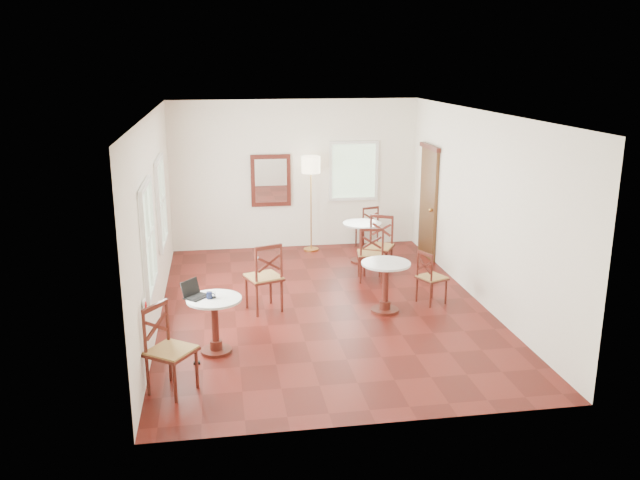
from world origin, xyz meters
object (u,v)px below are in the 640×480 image
at_px(chair_mid_b, 431,277).
at_px(chair_near_b, 169,350).
at_px(water_glass, 214,295).
at_px(cafe_table_back, 362,238).
at_px(cafe_table_near, 215,319).
at_px(chair_mid_a, 371,254).
at_px(chair_back_a, 367,226).
at_px(cafe_table_mid, 385,281).
at_px(laptop, 194,293).
at_px(floor_lamp, 311,171).
at_px(mouse, 213,297).
at_px(chair_back_b, 379,246).
at_px(power_adapter, 197,363).
at_px(chair_near_a, 264,277).
at_px(navy_mug, 210,295).

bearing_deg(chair_mid_b, chair_near_b, 96.94).
bearing_deg(water_glass, cafe_table_back, 52.61).
xyz_separation_m(cafe_table_near, water_glass, (-0.00, -0.00, 0.34)).
distance_m(chair_near_b, chair_mid_a, 4.77).
bearing_deg(chair_back_a, cafe_table_mid, 68.72).
relative_size(cafe_table_back, chair_back_a, 0.88).
xyz_separation_m(chair_mid_b, laptop, (-3.63, -1.21, 0.39)).
relative_size(floor_lamp, water_glass, 19.88).
height_order(cafe_table_back, chair_back_a, chair_back_a).
relative_size(cafe_table_near, cafe_table_mid, 0.96).
xyz_separation_m(laptop, mouse, (0.24, -0.10, -0.04)).
bearing_deg(cafe_table_near, chair_mid_b, 21.17).
bearing_deg(chair_back_b, cafe_table_mid, -72.42).
height_order(floor_lamp, water_glass, floor_lamp).
relative_size(cafe_table_back, laptop, 1.94).
xyz_separation_m(chair_near_b, floor_lamp, (2.46, 5.57, 1.10)).
height_order(chair_back_a, power_adapter, chair_back_a).
height_order(cafe_table_near, chair_near_a, chair_near_a).
distance_m(chair_mid_b, navy_mug, 3.69).
relative_size(cafe_table_near, chair_mid_b, 0.88).
relative_size(chair_back_a, mouse, 10.68).
bearing_deg(water_glass, chair_mid_b, 21.17).
xyz_separation_m(cafe_table_mid, floor_lamp, (-0.63, 3.52, 1.14)).
height_order(water_glass, power_adapter, water_glass).
bearing_deg(cafe_table_mid, chair_mid_a, 85.41).
xyz_separation_m(cafe_table_near, navy_mug, (-0.05, -0.01, 0.33)).
height_order(cafe_table_mid, water_glass, water_glass).
bearing_deg(cafe_table_near, laptop, 159.76).
relative_size(cafe_table_back, water_glass, 8.00).
relative_size(cafe_table_near, chair_near_b, 0.72).
relative_size(cafe_table_near, chair_near_a, 0.70).
bearing_deg(navy_mug, floor_lamp, 66.52).
relative_size(chair_mid_a, navy_mug, 8.81).
xyz_separation_m(chair_back_b, water_glass, (-2.92, -2.88, 0.28)).
xyz_separation_m(laptop, power_adapter, (0.01, -0.42, -0.80)).
distance_m(chair_mid_a, water_glass, 3.72).
bearing_deg(mouse, chair_near_a, 56.93).
distance_m(floor_lamp, navy_mug, 5.07).
xyz_separation_m(navy_mug, water_glass, (0.05, 0.01, 0.00)).
relative_size(cafe_table_back, chair_back_b, 0.73).
bearing_deg(cafe_table_back, laptop, -130.55).
bearing_deg(chair_near_b, chair_near_a, 7.64).
xyz_separation_m(cafe_table_mid, laptop, (-2.83, -0.97, 0.33)).
xyz_separation_m(chair_near_b, chair_mid_b, (3.90, 2.30, -0.09)).
xyz_separation_m(cafe_table_mid, navy_mug, (-2.63, -1.07, 0.32)).
bearing_deg(chair_mid_b, chair_back_b, -7.35).
relative_size(chair_near_a, power_adapter, 12.78).
xyz_separation_m(cafe_table_back, chair_back_a, (0.34, 0.99, -0.04)).
bearing_deg(power_adapter, cafe_table_near, 52.65).
distance_m(chair_mid_a, floor_lamp, 2.45).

